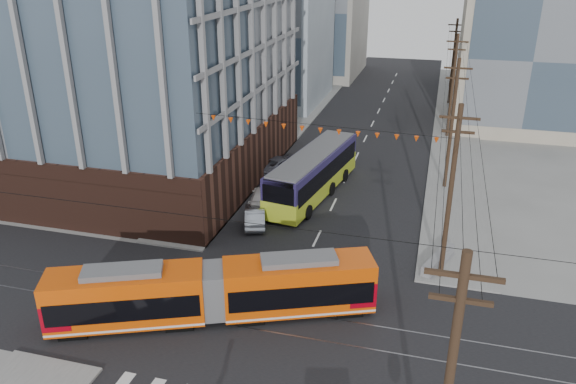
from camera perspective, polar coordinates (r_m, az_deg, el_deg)
name	(u,v)px	position (r m, az deg, el deg)	size (l,w,h in m)	color
ground	(254,369)	(28.49, -3.51, -17.54)	(160.00, 160.00, 0.00)	slate
office_building	(89,8)	(52.51, -19.56, 17.23)	(30.00, 25.00, 28.60)	#381E16
bg_bldg_nw_near	(255,32)	(76.93, -3.33, 15.94)	(18.00, 16.00, 18.00)	#8C99A5
bg_bldg_ne_near	(525,55)	(69.71, 22.90, 12.66)	(14.00, 14.00, 16.00)	gray
bg_bldg_nw_far	(312,11)	(95.18, 2.46, 17.94)	(16.00, 18.00, 20.00)	gray
bg_bldg_ne_far	(523,41)	(89.75, 22.76, 14.00)	(16.00, 16.00, 14.00)	#8C99A5
utility_pole_far	(453,63)	(77.48, 16.40, 12.51)	(0.30, 0.30, 11.00)	black
streetcar	(214,292)	(31.04, -7.54, -10.01)	(17.49, 2.46, 3.37)	#D54605
city_bus	(313,173)	(46.09, 2.58, 1.91)	(2.90, 13.38, 3.79)	#241C48
parked_car_silver	(255,216)	(41.51, -3.38, -2.41)	(1.45, 4.17, 1.37)	#8A929D
parked_car_white	(264,197)	(44.47, -2.45, -0.53)	(2.05, 5.03, 1.46)	silver
parked_car_grey	(282,164)	(51.45, -0.58, 2.85)	(2.42, 5.26, 1.46)	#4C4F5A
jersey_barrier	(438,260)	(37.44, 14.99, -6.73)	(0.91, 4.06, 0.81)	gray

